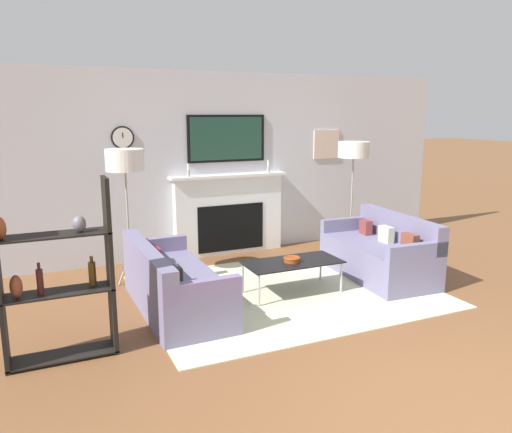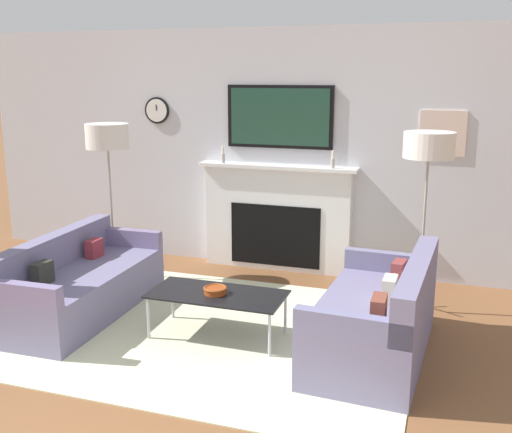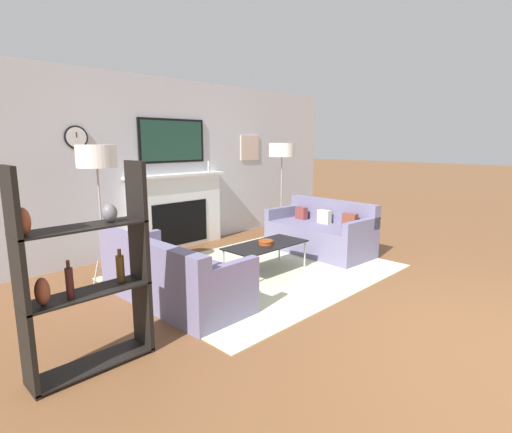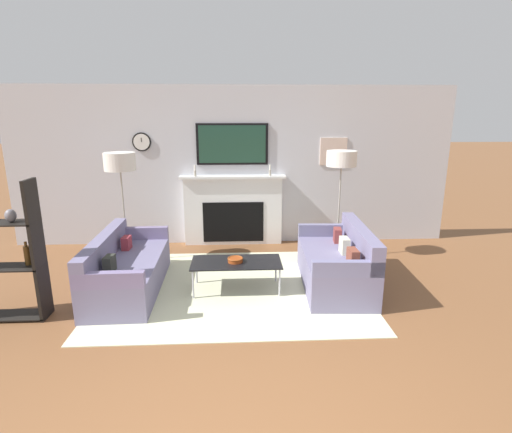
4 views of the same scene
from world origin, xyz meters
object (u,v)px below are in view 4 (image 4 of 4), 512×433
at_px(couch_right, 337,264).
at_px(floor_lamp_left, 120,163).
at_px(floor_lamp_right, 341,160).
at_px(decorative_bowl, 235,260).
at_px(couch_left, 126,270).
at_px(coffee_table, 236,263).

bearing_deg(couch_right, floor_lamp_left, 160.86).
relative_size(couch_right, floor_lamp_right, 0.98).
bearing_deg(couch_right, floor_lamp_right, 76.02).
xyz_separation_m(decorative_bowl, floor_lamp_right, (1.61, 1.14, 1.13)).
height_order(couch_left, floor_lamp_left, floor_lamp_left).
relative_size(couch_right, coffee_table, 1.45).
height_order(couch_right, floor_lamp_left, floor_lamp_left).
bearing_deg(coffee_table, couch_right, 3.25).
xyz_separation_m(couch_right, decorative_bowl, (-1.35, -0.09, 0.13)).
relative_size(decorative_bowl, floor_lamp_left, 0.12).
height_order(couch_right, floor_lamp_right, floor_lamp_right).
bearing_deg(decorative_bowl, floor_lamp_left, 145.84).
height_order(decorative_bowl, floor_lamp_right, floor_lamp_right).
bearing_deg(coffee_table, floor_lamp_right, 35.15).
bearing_deg(decorative_bowl, floor_lamp_right, 35.18).
xyz_separation_m(decorative_bowl, floor_lamp_left, (-1.68, 1.14, 1.11)).
bearing_deg(floor_lamp_right, floor_lamp_left, 180.00).
xyz_separation_m(coffee_table, floor_lamp_right, (1.60, 1.13, 1.19)).
relative_size(coffee_table, decorative_bowl, 5.75).
xyz_separation_m(coffee_table, decorative_bowl, (-0.01, -0.01, 0.06)).
distance_m(couch_right, decorative_bowl, 1.36).
bearing_deg(couch_right, decorative_bowl, -176.35).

